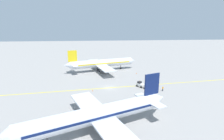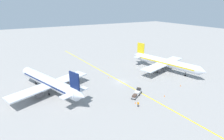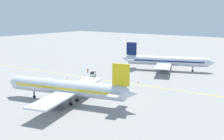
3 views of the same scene
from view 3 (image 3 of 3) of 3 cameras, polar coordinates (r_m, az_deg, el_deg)
name	(u,v)px [view 3 (image 3 of 3)]	position (r m, az deg, el deg)	size (l,w,h in m)	color
ground_plane	(119,82)	(84.32, 1.45, -2.63)	(400.00, 400.00, 0.00)	gray
apron_yellow_centreline	(119,82)	(84.32, 1.45, -2.63)	(0.40, 120.00, 0.01)	yellow
airplane_at_gate	(166,61)	(103.34, 11.66, 1.93)	(27.97, 34.15, 10.60)	silver
airplane_adjacent_stand	(68,88)	(64.64, -9.57, -3.90)	(28.38, 35.00, 10.60)	silver
baggage_tug_white	(93,75)	(90.84, -4.27, -1.02)	(3.34, 2.90, 2.11)	white
baggage_cart_trailing	(94,73)	(94.06, -4.01, -0.65)	(2.94, 2.58, 1.24)	gray
ground_crew_worker	(88,70)	(98.47, -5.28, -0.02)	(0.37, 0.51, 1.68)	#23232D
traffic_cone_near_nose	(91,73)	(97.07, -4.61, -0.56)	(0.32, 0.32, 0.55)	orange
traffic_cone_mid_apron	(48,86)	(81.06, -13.73, -3.37)	(0.32, 0.32, 0.55)	orange
traffic_cone_by_wingtip	(67,78)	(90.16, -9.68, -1.66)	(0.32, 0.32, 0.55)	orange
traffic_cone_far_edge	(138,82)	(83.26, 5.71, -2.68)	(0.32, 0.32, 0.55)	orange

